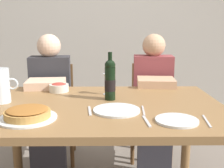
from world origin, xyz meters
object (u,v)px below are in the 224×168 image
(chair_left, at_px, (54,106))
(diner_right, at_px, (153,98))
(water_pitcher, at_px, (1,88))
(salad_bowl, at_px, (59,87))
(dinner_plate_right_setting, at_px, (177,120))
(diner_left, at_px, (50,100))
(baked_tart, at_px, (28,114))
(chair_right, at_px, (151,104))
(wine_glass_left_diner, at_px, (108,80))
(dinner_plate_left_setting, at_px, (117,110))
(wine_bottle, at_px, (110,80))
(dining_table, at_px, (100,119))

(chair_left, bearing_deg, diner_right, 163.42)
(water_pitcher, relative_size, salad_bowl, 1.53)
(dinner_plate_right_setting, bearing_deg, diner_left, 131.71)
(baked_tart, bearing_deg, diner_right, 49.72)
(dinner_plate_right_setting, height_order, chair_right, chair_right)
(dinner_plate_right_setting, height_order, diner_left, diner_left)
(water_pitcher, distance_m, salad_bowl, 0.42)
(baked_tart, xyz_separation_m, diner_left, (-0.08, 0.89, -0.17))
(wine_glass_left_diner, xyz_separation_m, chair_right, (0.41, 0.67, -0.37))
(salad_bowl, height_order, diner_right, diner_right)
(baked_tart, height_order, wine_glass_left_diner, wine_glass_left_diner)
(dinner_plate_left_setting, distance_m, dinner_plate_right_setting, 0.34)
(baked_tart, distance_m, diner_right, 1.25)
(wine_bottle, relative_size, dinner_plate_left_setting, 1.17)
(water_pitcher, distance_m, baked_tart, 0.41)
(dining_table, distance_m, diner_right, 0.81)
(chair_right, bearing_deg, salad_bowl, 41.59)
(dinner_plate_right_setting, bearing_deg, diner_right, 87.35)
(dining_table, bearing_deg, wine_glass_left_diner, 78.54)
(chair_right, bearing_deg, diner_left, 21.99)
(baked_tart, relative_size, diner_left, 0.26)
(water_pitcher, height_order, salad_bowl, water_pitcher)
(dinner_plate_left_setting, distance_m, diner_left, 0.95)
(water_pitcher, distance_m, diner_left, 0.65)
(salad_bowl, relative_size, dinner_plate_left_setting, 0.53)
(diner_right, bearing_deg, chair_right, -89.30)
(wine_glass_left_diner, bearing_deg, water_pitcher, -163.44)
(wine_glass_left_diner, bearing_deg, dinner_plate_right_setting, -58.22)
(salad_bowl, bearing_deg, diner_right, 24.87)
(baked_tart, relative_size, diner_right, 0.26)
(water_pitcher, xyz_separation_m, chair_right, (1.06, 0.86, -0.36))
(dinner_plate_right_setting, bearing_deg, dining_table, 142.14)
(wine_glass_left_diner, bearing_deg, chair_left, 129.49)
(wine_glass_left_diner, bearing_deg, dining_table, -101.46)
(water_pitcher, height_order, chair_right, water_pitcher)
(wine_bottle, relative_size, water_pitcher, 1.44)
(dining_table, bearing_deg, dinner_plate_left_setting, -53.05)
(dining_table, height_order, dinner_plate_right_setting, dinner_plate_right_setting)
(baked_tart, bearing_deg, dinner_plate_right_setting, -3.58)
(wine_glass_left_diner, height_order, dinner_plate_right_setting, wine_glass_left_diner)
(chair_right, relative_size, diner_right, 0.75)
(dinner_plate_left_setting, bearing_deg, water_pitcher, 165.21)
(baked_tart, relative_size, dinner_plate_right_setting, 1.38)
(salad_bowl, bearing_deg, baked_tart, -95.18)
(chair_left, bearing_deg, water_pitcher, 74.37)
(wine_bottle, height_order, chair_right, wine_bottle)
(wine_bottle, height_order, wine_glass_left_diner, wine_bottle)
(diner_left, height_order, chair_right, diner_left)
(dining_table, xyz_separation_m, chair_right, (0.46, 0.92, -0.17))
(diner_left, bearing_deg, wine_bottle, 129.28)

